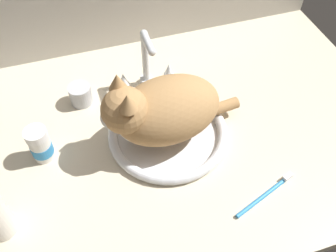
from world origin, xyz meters
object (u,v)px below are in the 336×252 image
sink_basin (168,133)px  metal_jar (81,94)px  pill_bottle (40,145)px  faucet (146,65)px  toothbrush (266,194)px  cat (160,110)px

sink_basin → metal_jar: metal_jar is taller
sink_basin → pill_bottle: pill_bottle is taller
faucet → pill_bottle: bearing=-151.8°
toothbrush → faucet: bearing=110.5°
sink_basin → cat: 10.25cm
sink_basin → metal_jar: (-20.08, 19.48, 1.81)cm
pill_bottle → toothbrush: (49.18, -27.57, -4.08)cm
sink_basin → toothbrush: 29.58cm
cat → metal_jar: bearing=132.1°
cat → faucet: bearing=83.8°
faucet → cat: bearing=-96.2°
sink_basin → toothbrush: sink_basin is taller
faucet → metal_jar: 20.64cm
sink_basin → toothbrush: (16.83, -24.32, -0.56)cm
pill_bottle → metal_jar: size_ratio=1.55×
sink_basin → pill_bottle: (-32.35, 3.24, 3.52)cm
pill_bottle → metal_jar: pill_bottle is taller
toothbrush → sink_basin: bearing=124.7°
cat → pill_bottle: (-30.10, 3.48, -6.48)cm
sink_basin → pill_bottle: 32.71cm
metal_jar → toothbrush: (36.91, -43.80, -2.37)cm
pill_bottle → toothbrush: size_ratio=0.57×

